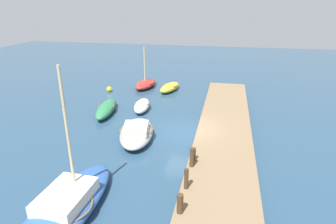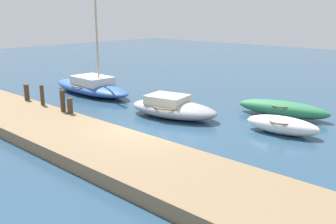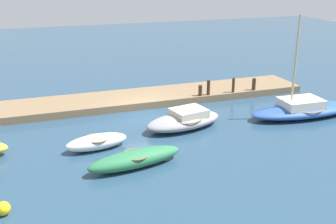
% 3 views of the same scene
% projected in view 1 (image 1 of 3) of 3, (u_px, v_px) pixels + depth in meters
% --- Properties ---
extents(ground_plane, '(84.00, 84.00, 0.00)m').
position_uv_depth(ground_plane, '(186.00, 134.00, 18.74)').
color(ground_plane, navy).
extents(dock_platform, '(23.45, 3.41, 0.46)m').
position_uv_depth(dock_platform, '(224.00, 134.00, 18.18)').
color(dock_platform, '#846B4C').
rests_on(dock_platform, ground_plane).
extents(motorboat_grey, '(4.85, 2.89, 1.05)m').
position_uv_depth(motorboat_grey, '(136.00, 132.00, 17.87)').
color(motorboat_grey, '#939399').
rests_on(motorboat_grey, ground_plane).
extents(rowboat_green, '(4.56, 1.88, 0.78)m').
position_uv_depth(rowboat_green, '(106.00, 108.00, 22.11)').
color(rowboat_green, '#2D7A4C').
rests_on(rowboat_green, ground_plane).
extents(dinghy_white, '(3.19, 1.52, 0.73)m').
position_uv_depth(dinghy_white, '(142.00, 106.00, 22.78)').
color(dinghy_white, white).
rests_on(dinghy_white, ground_plane).
extents(sailboat_blue, '(6.89, 2.43, 6.00)m').
position_uv_depth(sailboat_blue, '(64.00, 207.00, 11.27)').
color(sailboat_blue, '#2D569E').
rests_on(sailboat_blue, ground_plane).
extents(rowboat_yellow, '(3.58, 2.00, 0.73)m').
position_uv_depth(rowboat_yellow, '(170.00, 87.00, 27.80)').
color(rowboat_yellow, gold).
rests_on(rowboat_yellow, ground_plane).
extents(rowboat_red, '(3.71, 2.15, 4.16)m').
position_uv_depth(rowboat_red, '(146.00, 84.00, 28.76)').
color(rowboat_red, '#B72D28').
rests_on(rowboat_red, ground_plane).
extents(mooring_post_west, '(0.25, 0.25, 0.82)m').
position_uv_depth(mooring_post_west, '(180.00, 204.00, 10.86)').
color(mooring_post_west, '#47331E').
rests_on(mooring_post_west, dock_platform).
extents(mooring_post_mid_west, '(0.19, 0.19, 0.99)m').
position_uv_depth(mooring_post_mid_west, '(186.00, 179.00, 12.27)').
color(mooring_post_mid_west, '#47331E').
rests_on(mooring_post_mid_west, dock_platform).
extents(mooring_post_mid_east, '(0.22, 0.22, 1.00)m').
position_uv_depth(mooring_post_mid_east, '(192.00, 157.00, 13.95)').
color(mooring_post_mid_east, '#47331E').
rests_on(mooring_post_mid_east, dock_platform).
extents(mooring_post_east, '(0.25, 0.25, 0.71)m').
position_uv_depth(mooring_post_east, '(193.00, 154.00, 14.53)').
color(mooring_post_east, '#47331E').
rests_on(mooring_post_east, dock_platform).
extents(marker_buoy, '(0.52, 0.52, 0.52)m').
position_uv_depth(marker_buoy, '(109.00, 89.00, 27.57)').
color(marker_buoy, yellow).
rests_on(marker_buoy, ground_plane).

